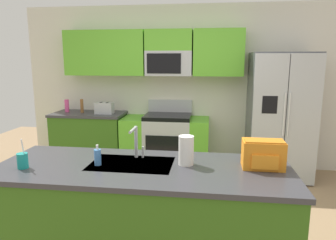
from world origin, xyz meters
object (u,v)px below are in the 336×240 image
drink_cup_teal (23,161)px  backpack (263,154)px  paper_towel_roll (186,150)px  soap_dispenser (98,157)px  refrigerator (280,116)px  range_oven (166,143)px  bottle_pink (67,106)px  toaster (104,108)px  sink_faucet (136,140)px  pepper_mill (82,106)px

drink_cup_teal → backpack: bearing=8.0°
paper_towel_roll → soap_dispenser: bearing=-171.3°
drink_cup_teal → backpack: size_ratio=0.75×
refrigerator → paper_towel_roll: size_ratio=7.71×
range_oven → paper_towel_roll: size_ratio=5.67×
bottle_pink → paper_towel_roll: bearing=-47.4°
drink_cup_teal → toaster: bearing=94.7°
refrigerator → backpack: (-0.60, -2.23, 0.09)m
range_oven → refrigerator: size_ratio=0.74×
toaster → bottle_pink: 0.67m
range_oven → soap_dispenser: 2.49m
soap_dispenser → refrigerator: bearing=50.7°
drink_cup_teal → backpack: (1.88, 0.27, 0.05)m
sink_faucet → soap_dispenser: (-0.27, -0.21, -0.10)m
range_oven → refrigerator: (1.71, -0.07, 0.48)m
soap_dispenser → backpack: (1.32, 0.11, 0.05)m
drink_cup_teal → backpack: 1.90m
range_oven → drink_cup_teal: 2.73m
backpack → range_oven: bearing=115.7°
backpack → bottle_pink: bearing=139.8°
bottle_pink → soap_dispenser: (1.43, -2.44, -0.04)m
bottle_pink → drink_cup_teal: 2.73m
backpack → pepper_mill: bearing=137.1°
toaster → sink_faucet: (1.04, -2.15, 0.08)m
toaster → sink_faucet: 2.39m
bottle_pink → drink_cup_teal: bearing=-71.5°
refrigerator → toaster: (-2.69, 0.02, 0.07)m
toaster → soap_dispenser: 2.49m
toaster → backpack: backpack is taller
bottle_pink → drink_cup_teal: (0.87, -2.59, -0.04)m
backpack → toaster: bearing=132.8°
sink_faucet → backpack: (1.05, -0.10, -0.05)m
paper_towel_roll → backpack: (0.61, 0.00, -0.00)m
range_oven → pepper_mill: size_ratio=6.20×
toaster → soap_dispenser: size_ratio=1.65×
range_oven → toaster: range_oven is taller
toaster → bottle_pink: size_ratio=1.35×
refrigerator → sink_faucet: (-1.65, -2.14, 0.14)m
bottle_pink → soap_dispenser: size_ratio=1.22×
sink_faucet → drink_cup_teal: size_ratio=1.17×
refrigerator → backpack: refrigerator is taller
range_oven → sink_faucet: bearing=-88.4°
toaster → drink_cup_teal: drink_cup_teal is taller
sink_faucet → refrigerator: bearing=52.2°
range_oven → backpack: size_ratio=4.25×
bottle_pink → paper_towel_roll: 3.17m
sink_faucet → paper_towel_roll: sink_faucet is taller
refrigerator → bottle_pink: (-3.35, 0.09, 0.08)m
backpack → sink_faucet: bearing=174.6°
refrigerator → paper_towel_roll: (-1.21, -2.24, 0.09)m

